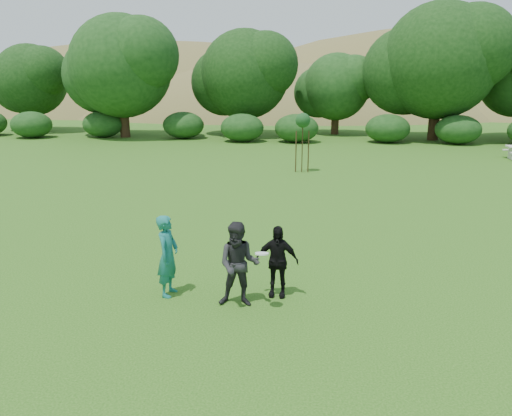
{
  "coord_description": "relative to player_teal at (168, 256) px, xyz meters",
  "views": [
    {
      "loc": [
        1.56,
        -9.88,
        4.54
      ],
      "look_at": [
        0.0,
        3.0,
        1.1
      ],
      "focal_mm": 35.0,
      "sensor_mm": 36.0,
      "label": 1
    }
  ],
  "objects": [
    {
      "name": "ground",
      "position": [
        1.47,
        0.29,
        -0.88
      ],
      "size": [
        120.0,
        120.0,
        0.0
      ],
      "primitive_type": "plane",
      "color": "#19470C",
      "rests_on": "ground"
    },
    {
      "name": "player_teal",
      "position": [
        0.0,
        0.0,
        0.0
      ],
      "size": [
        0.48,
        0.68,
        1.76
      ],
      "primitive_type": "imported",
      "rotation": [
        0.0,
        0.0,
        1.48
      ],
      "color": "#176A61",
      "rests_on": "ground"
    },
    {
      "name": "player_grey",
      "position": [
        1.57,
        -0.32,
        -0.0
      ],
      "size": [
        0.87,
        0.69,
        1.76
      ],
      "primitive_type": "imported",
      "rotation": [
        0.0,
        0.0,
        0.03
      ],
      "color": "#262527",
      "rests_on": "ground"
    },
    {
      "name": "player_black",
      "position": [
        2.29,
        0.23,
        -0.1
      ],
      "size": [
        0.93,
        0.42,
        1.55
      ],
      "primitive_type": "imported",
      "rotation": [
        0.0,
        0.0,
        -0.05
      ],
      "color": "black",
      "rests_on": "ground"
    },
    {
      "name": "frisbee",
      "position": [
        2.05,
        -0.53,
        0.33
      ],
      "size": [
        0.27,
        0.27,
        0.06
      ],
      "color": "white",
      "rests_on": "ground"
    },
    {
      "name": "sapling",
      "position": [
        2.37,
        14.49,
        1.54
      ],
      "size": [
        0.7,
        0.7,
        2.85
      ],
      "color": "#352714",
      "rests_on": "ground"
    },
    {
      "name": "hillside",
      "position": [
        0.92,
        68.74,
        -12.85
      ],
      "size": [
        150.0,
        72.0,
        52.0
      ],
      "color": "olive",
      "rests_on": "ground"
    },
    {
      "name": "tree_row",
      "position": [
        4.7,
        28.97,
        3.99
      ],
      "size": [
        53.92,
        10.38,
        9.62
      ],
      "color": "#3A2616",
      "rests_on": "ground"
    }
  ]
}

